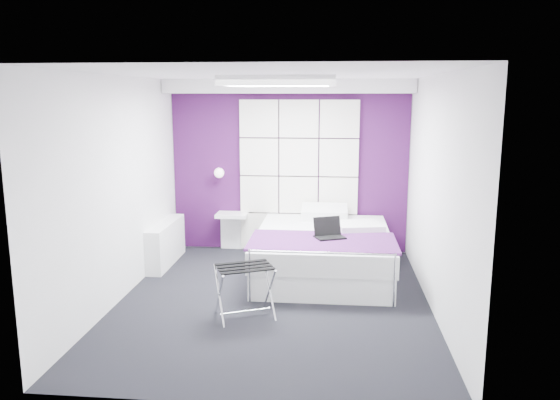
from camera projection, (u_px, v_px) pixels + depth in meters
The scene contains 15 objects.
floor at pixel (274, 301), 6.40m from camera, with size 4.40×4.40×0.00m, color black.
ceiling at pixel (273, 74), 5.91m from camera, with size 4.40×4.40×0.00m, color white.
wall_back at pixel (289, 167), 8.30m from camera, with size 3.60×3.60×0.00m, color silver.
wall_left at pixel (119, 189), 6.32m from camera, with size 4.40×4.40×0.00m, color silver.
wall_right at pixel (436, 195), 5.98m from camera, with size 4.40×4.40×0.00m, color silver.
accent_wall at pixel (289, 167), 8.29m from camera, with size 3.58×0.02×2.58m, color #3A0E40.
soffit at pixel (288, 86), 7.83m from camera, with size 3.58×0.50×0.20m, color white.
headboard at pixel (299, 176), 8.25m from camera, with size 1.80×0.08×2.30m, color white, non-canonical shape.
skylight at pixel (279, 80), 6.50m from camera, with size 1.36×0.86×0.12m, color white, non-canonical shape.
wall_lamp at pixel (220, 172), 8.28m from camera, with size 0.15×0.15×0.15m, color white.
radiator at pixel (166, 243), 7.77m from camera, with size 0.22×1.20×0.60m, color white.
bed at pixel (323, 251), 7.31m from camera, with size 1.81×2.19×0.76m.
nightstand at pixel (232, 215), 8.35m from camera, with size 0.47×0.37×0.05m, color white.
luggage_rack at pixel (245, 292), 5.89m from camera, with size 0.58×0.43×0.57m.
laptop at pixel (330, 232), 6.85m from camera, with size 0.36×0.26×0.26m.
Camera 1 is at (0.67, -6.02, 2.38)m, focal length 35.00 mm.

